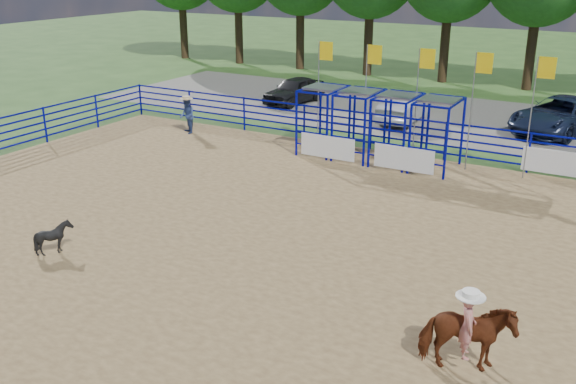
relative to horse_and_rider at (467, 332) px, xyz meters
The scene contains 11 objects.
ground 5.06m from the horse_and_rider, 147.68° to the left, with size 120.00×120.00×0.00m, color #3A5E25.
arena_dirt 5.06m from the horse_and_rider, 147.68° to the left, with size 30.00×20.00×0.02m, color olive.
gravel_strip 20.14m from the horse_and_rider, 102.11° to the left, with size 40.00×10.00×0.01m, color slate.
horse_and_rider is the anchor object (origin of this frame).
calf 10.53m from the horse_and_rider, behind, with size 0.71×0.79×0.88m, color black.
spectator_cowboy 18.68m from the horse_and_rider, 143.83° to the left, with size 0.95×0.93×1.60m.
car_a 23.49m from the horse_and_rider, 126.93° to the left, with size 1.59×3.95×1.35m, color black.
car_b 19.40m from the horse_and_rider, 113.38° to the left, with size 1.45×4.15×1.37m, color gray.
car_c 19.25m from the horse_and_rider, 93.24° to the left, with size 2.55×5.53×1.54m, color #141C34.
perimeter_fence 5.00m from the horse_and_rider, 147.68° to the left, with size 30.10×20.10×1.50m.
chute_assembly 13.04m from the horse_and_rider, 118.01° to the left, with size 19.32×2.41×4.20m.
Camera 1 is at (6.40, -12.99, 7.20)m, focal length 40.00 mm.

